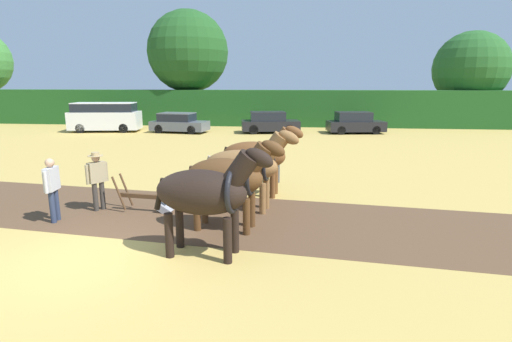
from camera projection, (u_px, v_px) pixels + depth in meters
The scene contains 17 objects.
ground_plane at pixel (86, 260), 8.26m from camera, with size 240.00×240.00×0.00m, color tan.
plowed_furrow_strip at pixel (87, 207), 11.78m from camera, with size 30.05×4.04×0.01m, color brown.
hedgerow at pixel (249, 108), 33.63m from camera, with size 76.20×1.76×2.97m, color #1E511E.
tree_left at pixel (188, 52), 34.80m from camera, with size 7.03×7.03×9.73m.
tree_center_left at pixel (471, 69), 33.45m from camera, with size 6.12×6.12×7.79m.
draft_horse_lead_left at pixel (206, 192), 8.21m from camera, with size 2.65×1.20×2.43m.
draft_horse_lead_right at pixel (228, 177), 9.74m from camera, with size 2.63×1.22×2.36m.
draft_horse_trail_left at pixel (245, 165), 11.27m from camera, with size 2.86×1.19×2.41m.
draft_horse_trail_right at pixel (257, 155), 12.78m from camera, with size 2.78×1.18×2.37m.
plow at pixel (149, 201), 11.28m from camera, with size 1.74×0.52×1.13m.
farmer_at_plow at pixel (97, 177), 11.30m from camera, with size 0.44×0.56×1.69m.
farmer_beside_team at pixel (275, 158), 14.43m from camera, with size 0.57×0.41×1.62m.
farmer_onlooker_left at pixel (52, 185), 10.35m from camera, with size 0.25×0.67×1.70m.
parked_van at pixel (105, 117), 29.61m from camera, with size 5.24×2.69×2.14m.
parked_car_left at pixel (179, 123), 29.12m from camera, with size 4.27×2.32×1.43m.
parked_car_center_left at pixel (270, 123), 28.93m from camera, with size 4.40×2.53×1.53m.
parked_car_center at pixel (355, 123), 28.69m from camera, with size 4.23×2.34×1.53m.
Camera 1 is at (4.34, -7.23, 3.60)m, focal length 28.00 mm.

